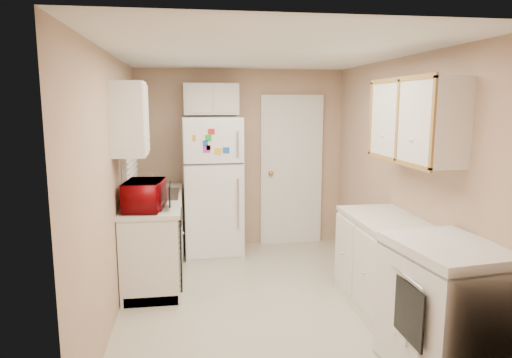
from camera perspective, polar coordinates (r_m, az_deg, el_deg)
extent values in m
plane|color=beige|center=(4.72, 0.93, -14.92)|extent=(3.80, 3.80, 0.00)
plane|color=white|center=(4.33, 1.02, 15.44)|extent=(3.80, 3.80, 0.00)
plane|color=tan|center=(4.36, -17.48, -0.87)|extent=(3.80, 3.80, 0.00)
plane|color=tan|center=(4.80, 17.70, 0.02)|extent=(3.80, 3.80, 0.00)
plane|color=tan|center=(6.23, -1.91, 2.55)|extent=(2.80, 2.80, 0.00)
plane|color=tan|center=(2.56, 8.04, -7.65)|extent=(2.80, 2.80, 0.00)
cube|color=silver|center=(5.37, -12.42, -6.97)|extent=(0.60, 1.80, 0.90)
cube|color=black|center=(4.77, -9.41, -8.47)|extent=(0.03, 0.58, 0.72)
cube|color=gray|center=(5.42, -12.47, -2.36)|extent=(0.54, 0.74, 0.16)
imported|color=maroon|center=(4.66, -13.75, -1.93)|extent=(0.55, 0.34, 0.35)
imported|color=silver|center=(5.70, -12.82, -0.36)|extent=(0.11, 0.11, 0.19)
cube|color=silver|center=(5.34, -15.55, 5.37)|extent=(0.10, 0.98, 1.08)
cube|color=silver|center=(4.50, -15.53, 7.22)|extent=(0.30, 0.45, 0.70)
cube|color=white|center=(5.92, -5.50, -0.89)|extent=(0.76, 0.74, 1.78)
cube|color=silver|center=(6.00, -5.63, 9.90)|extent=(0.70, 0.30, 0.40)
cube|color=white|center=(6.33, 4.45, 0.99)|extent=(0.86, 0.06, 2.08)
cube|color=silver|center=(4.17, 18.31, -12.12)|extent=(0.60, 2.00, 0.90)
cube|color=white|center=(3.64, 22.59, -14.79)|extent=(0.75, 0.89, 0.99)
cube|color=silver|center=(4.23, 19.26, 6.92)|extent=(0.30, 1.20, 0.70)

